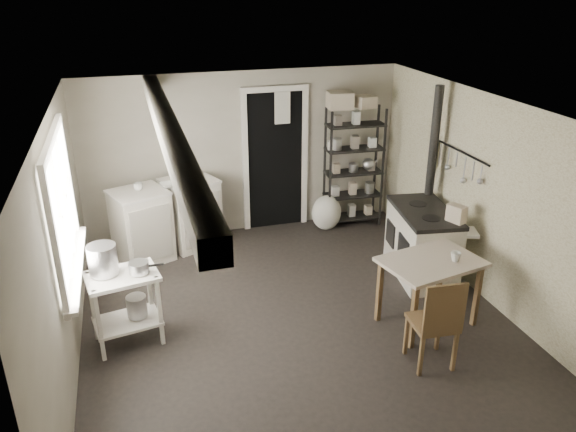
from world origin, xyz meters
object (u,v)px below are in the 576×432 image
object	(u,v)px
prep_table	(126,308)
shelf_rack	(354,163)
stockpot	(103,260)
base_cabinets	(167,220)
stove	(422,243)
work_table	(428,292)
flour_sack	(326,214)
chair	(433,320)

from	to	relation	value
prep_table	shelf_rack	xyz separation A→B (m)	(3.32, 2.13, 0.55)
prep_table	stockpot	bearing A→B (deg)	160.29
base_cabinets	stove	size ratio (longest dim) A/B	1.30
shelf_rack	stove	bearing A→B (deg)	-79.69
shelf_rack	work_table	xyz separation A→B (m)	(-0.24, -2.68, -0.57)
base_cabinets	flour_sack	world-z (taller)	base_cabinets
prep_table	chair	distance (m)	3.01
work_table	flour_sack	bearing A→B (deg)	94.40
stockpot	work_table	size ratio (longest dim) A/B	0.30
shelf_rack	chair	world-z (taller)	shelf_rack
flour_sack	base_cabinets	bearing A→B (deg)	-178.29
work_table	chair	distance (m)	0.70
shelf_rack	flour_sack	xyz separation A→B (m)	(-0.44, -0.09, -0.71)
stockpot	stove	size ratio (longest dim) A/B	0.27
base_cabinets	work_table	distance (m)	3.55
shelf_rack	chair	bearing A→B (deg)	-96.29
stockpot	shelf_rack	xyz separation A→B (m)	(3.48, 2.08, 0.01)
prep_table	stockpot	world-z (taller)	stockpot
prep_table	chair	world-z (taller)	chair
base_cabinets	shelf_rack	size ratio (longest dim) A/B	0.82
chair	base_cabinets	bearing A→B (deg)	128.90
stockpot	flour_sack	xyz separation A→B (m)	(3.04, 1.98, -0.70)
work_table	chair	xyz separation A→B (m)	(-0.31, -0.62, 0.10)
flour_sack	stockpot	bearing A→B (deg)	-146.90
chair	flour_sack	size ratio (longest dim) A/B	1.84
stockpot	flour_sack	distance (m)	3.70
prep_table	stove	xyz separation A→B (m)	(3.54, 0.42, 0.04)
stockpot	stove	distance (m)	3.75
stockpot	base_cabinets	xyz separation A→B (m)	(0.75, 1.91, -0.48)
shelf_rack	prep_table	bearing A→B (deg)	-144.20
shelf_rack	flour_sack	world-z (taller)	shelf_rack
stove	work_table	size ratio (longest dim) A/B	1.12
prep_table	stove	distance (m)	3.56
base_cabinets	stockpot	bearing A→B (deg)	-132.42
stockpot	flour_sack	size ratio (longest dim) A/B	0.57
stockpot	chair	size ratio (longest dim) A/B	0.31
base_cabinets	stove	bearing A→B (deg)	-48.83
base_cabinets	prep_table	bearing A→B (deg)	-127.82
chair	stove	bearing A→B (deg)	68.38
stove	work_table	xyz separation A→B (m)	(-0.45, -0.97, -0.06)
prep_table	base_cabinets	distance (m)	2.06
stove	flour_sack	size ratio (longest dim) A/B	2.11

